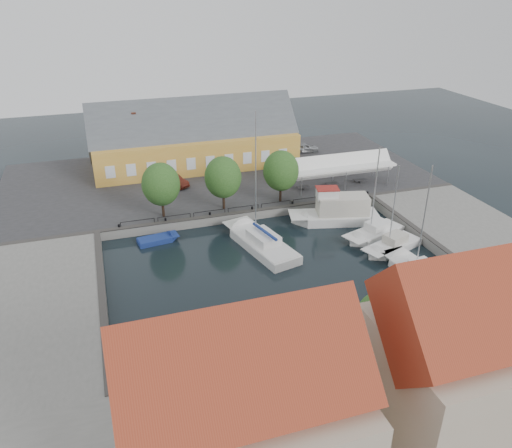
{
  "coord_description": "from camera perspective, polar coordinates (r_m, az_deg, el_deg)",
  "views": [
    {
      "loc": [
        -14.63,
        -39.51,
        25.07
      ],
      "look_at": [
        0.0,
        6.0,
        1.5
      ],
      "focal_mm": 35.0,
      "sensor_mm": 36.0,
      "label": 1
    }
  ],
  "objects": [
    {
      "name": "car_red",
      "position": [
        65.28,
        -9.4,
        4.93
      ],
      "size": [
        3.71,
        4.54,
        1.46
      ],
      "primitive_type": "imported",
      "rotation": [
        0.0,
        0.0,
        0.58
      ],
      "color": "#5D1E15",
      "rests_on": "north_quay"
    },
    {
      "name": "east_quay",
      "position": [
        57.9,
        23.84,
        -1.27
      ],
      "size": [
        12.0,
        24.0,
        1.0
      ],
      "primitive_type": "cube",
      "color": "slate",
      "rests_on": "ground"
    },
    {
      "name": "east_boat_c",
      "position": [
        49.04,
        18.43,
        -5.66
      ],
      "size": [
        3.81,
        9.24,
        11.42
      ],
      "color": "silver",
      "rests_on": "ground"
    },
    {
      "name": "center_sailboat",
      "position": [
        51.62,
        0.61,
        -2.35
      ],
      "size": [
        5.65,
        11.22,
        14.63
      ],
      "color": "silver",
      "rests_on": "ground"
    },
    {
      "name": "tent_canopy",
      "position": [
        64.76,
        9.6,
        6.59
      ],
      "size": [
        14.0,
        4.0,
        2.83
      ],
      "color": "white",
      "rests_on": "north_quay"
    },
    {
      "name": "west_quay",
      "position": [
        45.44,
        -24.35,
        -9.17
      ],
      "size": [
        12.0,
        24.0,
        1.0
      ],
      "primitive_type": "cube",
      "color": "slate",
      "rests_on": "ground"
    },
    {
      "name": "quay_edge_fittings",
      "position": [
        52.43,
        0.44,
        -1.0
      ],
      "size": [
        56.0,
        24.72,
        0.4
      ],
      "color": "#383533",
      "rests_on": "north_quay"
    },
    {
      "name": "ground",
      "position": [
        49.02,
        2.15,
        -4.53
      ],
      "size": [
        140.0,
        140.0,
        0.0
      ],
      "primitive_type": "plane",
      "color": "black",
      "rests_on": "ground"
    },
    {
      "name": "trawler",
      "position": [
        57.56,
        9.31,
        1.18
      ],
      "size": [
        10.62,
        5.38,
        5.0
      ],
      "color": "silver",
      "rests_on": "ground"
    },
    {
      "name": "south_bank",
      "position": [
        34.06,
        15.07,
        -21.1
      ],
      "size": [
        56.0,
        14.0,
        1.0
      ],
      "primitive_type": "cube",
      "color": "slate",
      "rests_on": "ground"
    },
    {
      "name": "east_boat_a",
      "position": [
        55.39,
        13.39,
        -1.13
      ],
      "size": [
        7.75,
        4.73,
        10.67
      ],
      "color": "silver",
      "rests_on": "ground"
    },
    {
      "name": "car_silver",
      "position": [
        77.78,
        5.6,
        8.67
      ],
      "size": [
        4.49,
        2.11,
        1.48
      ],
      "primitive_type": "imported",
      "rotation": [
        0.0,
        0.0,
        1.49
      ],
      "color": "#979A9E",
      "rests_on": "north_quay"
    },
    {
      "name": "north_quay",
      "position": [
        68.74,
        -4.36,
        5.23
      ],
      "size": [
        56.0,
        26.0,
        1.0
      ],
      "primitive_type": "cube",
      "color": "#2D2D30",
      "rests_on": "ground"
    },
    {
      "name": "warehouse",
      "position": [
        71.95,
        -7.54,
        9.35
      ],
      "size": [
        28.56,
        14.0,
        9.55
      ],
      "color": "gold",
      "rests_on": "north_quay"
    },
    {
      "name": "townhouses",
      "position": [
        30.15,
        21.81,
        -15.72
      ],
      "size": [
        36.3,
        8.5,
        12.0
      ],
      "color": "tan",
      "rests_on": "south_bank"
    },
    {
      "name": "quay_trees",
      "position": [
        56.74,
        -3.8,
        5.34
      ],
      "size": [
        18.2,
        4.2,
        6.3
      ],
      "color": "black",
      "rests_on": "north_quay"
    },
    {
      "name": "launch_sw",
      "position": [
        38.23,
        -9.63,
        -15.01
      ],
      "size": [
        5.61,
        2.15,
        0.98
      ],
      "color": "silver",
      "rests_on": "ground"
    },
    {
      "name": "east_boat_b",
      "position": [
        53.22,
        15.35,
        -2.56
      ],
      "size": [
        7.36,
        4.52,
        9.86
      ],
      "color": "silver",
      "rests_on": "ground"
    },
    {
      "name": "launch_nw",
      "position": [
        53.92,
        -11.21,
        -1.9
      ],
      "size": [
        4.49,
        2.29,
        0.88
      ],
      "color": "navy",
      "rests_on": "ground"
    }
  ]
}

